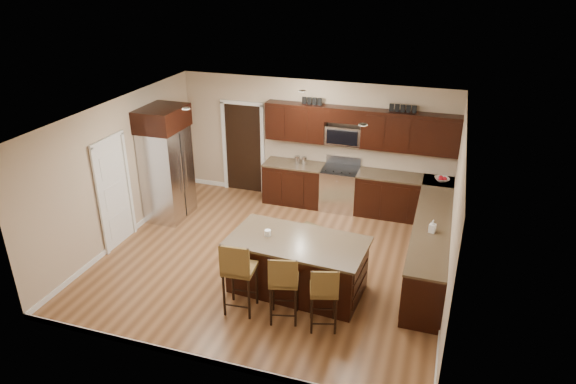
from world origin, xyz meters
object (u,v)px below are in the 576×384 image
(island, at_px, (297,267))
(refrigerator, at_px, (166,163))
(range, at_px, (340,188))
(stool_left, at_px, (238,270))
(stool_right, at_px, (324,291))
(stool_mid, at_px, (284,281))

(island, height_order, refrigerator, refrigerator)
(range, xyz_separation_m, island, (0.02, -3.18, -0.04))
(stool_left, bearing_deg, range, 76.47)
(stool_right, bearing_deg, island, 111.32)
(stool_right, bearing_deg, stool_left, 163.99)
(range, xyz_separation_m, stool_mid, (0.07, -4.02, 0.24))
(stool_mid, height_order, refrigerator, refrigerator)
(island, distance_m, stool_mid, 0.89)
(island, distance_m, stool_left, 1.13)
(range, xyz_separation_m, stool_left, (-0.65, -4.03, 0.29))
(range, bearing_deg, island, -89.67)
(refrigerator, bearing_deg, stool_left, -44.17)
(range, height_order, refrigerator, refrigerator)
(range, xyz_separation_m, stool_right, (0.67, -4.02, 0.19))
(range, distance_m, stool_left, 4.09)
(range, bearing_deg, stool_mid, -89.06)
(island, bearing_deg, refrigerator, 156.67)
(range, distance_m, refrigerator, 3.68)
(stool_left, bearing_deg, stool_mid, -3.85)
(island, xyz_separation_m, stool_left, (-0.66, -0.85, 0.34))
(range, distance_m, stool_mid, 4.03)
(range, relative_size, stool_mid, 0.97)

